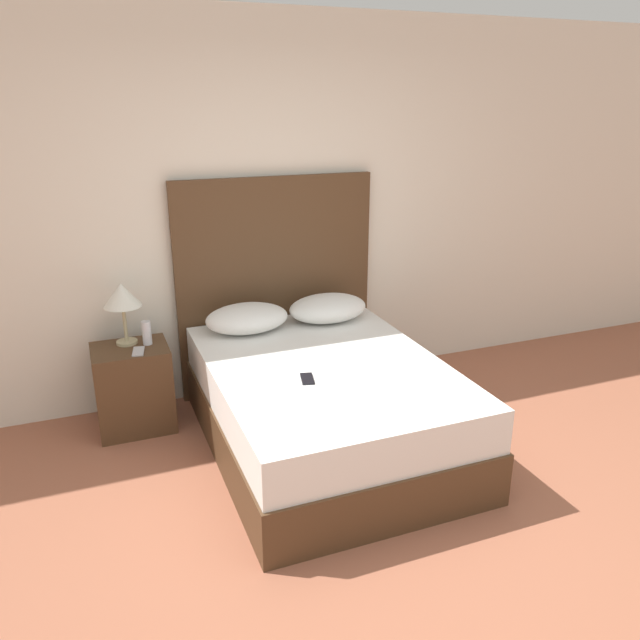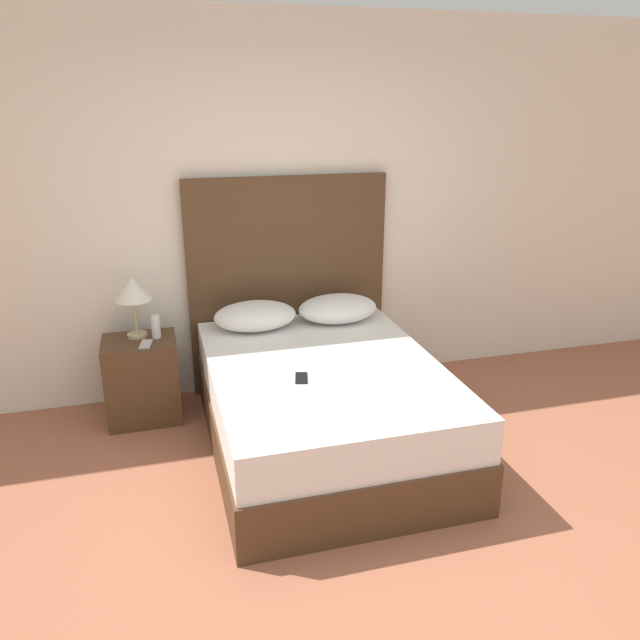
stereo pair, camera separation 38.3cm
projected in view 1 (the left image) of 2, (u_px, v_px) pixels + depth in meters
ground_plane at (403, 580)px, 2.91m from camera, size 16.00×16.00×0.00m
wall_back at (257, 212)px, 4.47m from camera, size 10.00×0.06×2.70m
bed at (326, 406)px, 3.94m from camera, size 1.41×1.91×0.58m
headboard at (276, 286)px, 4.62m from camera, size 1.48×0.05×1.61m
pillow_left at (247, 318)px, 4.32m from camera, size 0.58×0.40×0.20m
pillow_right at (328, 308)px, 4.53m from camera, size 0.58×0.40×0.20m
phone_on_bed at (307, 379)px, 3.61m from camera, size 0.10×0.16×0.01m
nightstand at (134, 388)px, 4.17m from camera, size 0.49×0.40×0.58m
table_lamp at (122, 297)px, 4.03m from camera, size 0.25×0.25×0.42m
phone_on_nightstand at (138, 351)px, 4.00m from camera, size 0.10×0.16×0.01m
toiletry_bottle at (147, 333)px, 4.11m from camera, size 0.06×0.06×0.16m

